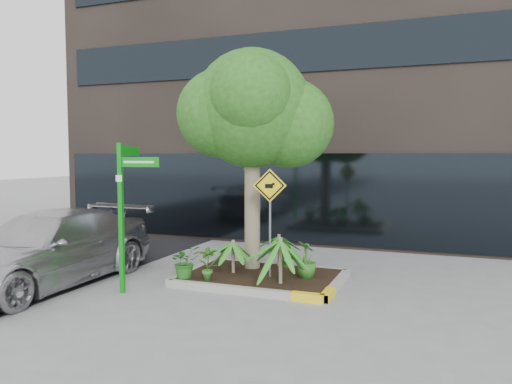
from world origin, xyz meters
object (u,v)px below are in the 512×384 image
(street_sign_post, at_px, (125,201))
(cattle_sign, at_px, (270,204))
(tree, at_px, (252,109))
(parked_car, at_px, (47,249))

(street_sign_post, relative_size, cattle_sign, 1.29)
(tree, distance_m, cattle_sign, 2.21)
(tree, relative_size, street_sign_post, 1.74)
(tree, height_order, street_sign_post, tree)
(tree, relative_size, cattle_sign, 2.25)
(tree, xyz_separation_m, street_sign_post, (-1.74, -2.27, -1.88))
(street_sign_post, bearing_deg, cattle_sign, 25.21)
(parked_car, height_order, street_sign_post, street_sign_post)
(cattle_sign, bearing_deg, street_sign_post, -166.46)
(tree, xyz_separation_m, parked_car, (-3.59, -2.37, -2.92))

